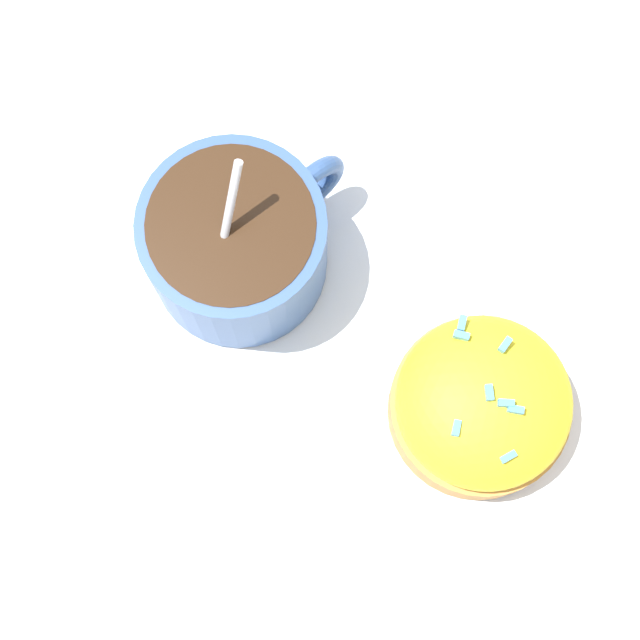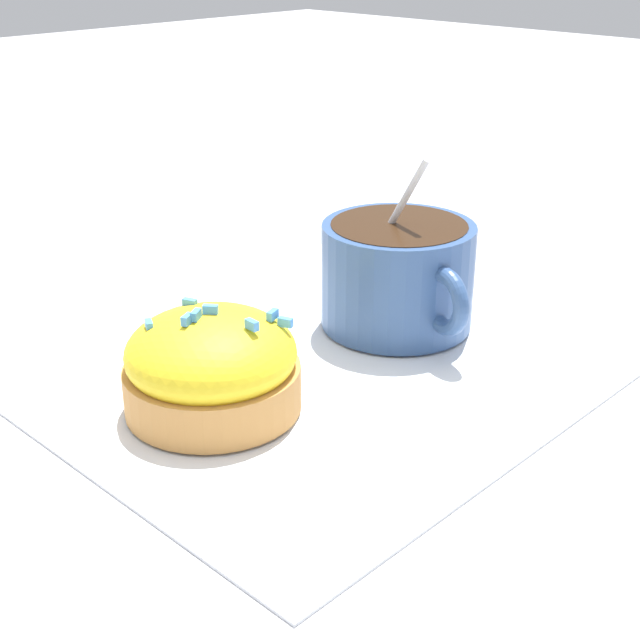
{
  "view_description": "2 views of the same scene",
  "coord_description": "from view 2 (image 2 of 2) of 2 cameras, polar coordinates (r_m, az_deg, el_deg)",
  "views": [
    {
      "loc": [
        0.05,
        -0.11,
        0.52
      ],
      "look_at": [
        -0.02,
        -0.01,
        0.03
      ],
      "focal_mm": 60.0,
      "sensor_mm": 36.0,
      "label": 1
    },
    {
      "loc": [
        0.3,
        0.3,
        0.22
      ],
      "look_at": [
        0.01,
        0.01,
        0.03
      ],
      "focal_mm": 50.0,
      "sensor_mm": 36.0,
      "label": 2
    }
  ],
  "objects": [
    {
      "name": "paper_napkin",
      "position": [
        0.48,
        -0.44,
        -2.81
      ],
      "size": [
        0.29,
        0.27,
        0.0
      ],
      "color": "white",
      "rests_on": "ground_plane"
    },
    {
      "name": "coffee_cup",
      "position": [
        0.51,
        4.88,
        3.2
      ],
      "size": [
        0.09,
        0.11,
        0.1
      ],
      "color": "#335184",
      "rests_on": "paper_napkin"
    },
    {
      "name": "frosted_pastry",
      "position": [
        0.43,
        -6.57,
        -3.11
      ],
      "size": [
        0.09,
        0.09,
        0.05
      ],
      "color": "#C18442",
      "rests_on": "paper_napkin"
    },
    {
      "name": "ground_plane",
      "position": [
        0.48,
        -0.44,
        -2.97
      ],
      "size": [
        3.0,
        3.0,
        0.0
      ],
      "primitive_type": "plane",
      "color": "#B2B2B7"
    }
  ]
}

